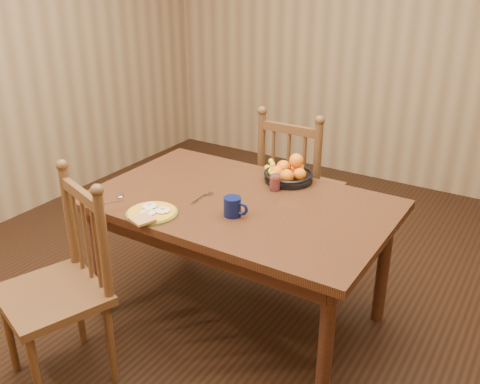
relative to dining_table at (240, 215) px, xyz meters
The scene contains 10 objects.
room 0.68m from the dining_table, ahead, with size 4.52×5.02×2.72m.
dining_table is the anchor object (origin of this frame).
chair_far 0.81m from the dining_table, 92.59° to the left, with size 0.48×0.46×1.06m.
chair_near 0.99m from the dining_table, 119.60° to the right, with size 0.59×0.58×1.04m.
breakfast_plate 0.49m from the dining_table, 126.81° to the right, with size 0.26×0.30×0.04m.
fork 0.22m from the dining_table, 156.92° to the right, with size 0.04×0.18×0.00m.
spoon 0.67m from the dining_table, 150.03° to the right, with size 0.07×0.15×0.01m.
coffee_mug 0.23m from the dining_table, 68.65° to the right, with size 0.13×0.09×0.10m.
juice_glass 0.27m from the dining_table, 67.43° to the left, with size 0.06×0.06×0.09m.
fruit_bowl 0.42m from the dining_table, 76.49° to the left, with size 0.32×0.29×0.17m.
Camera 1 is at (1.38, -2.21, 1.96)m, focal length 40.00 mm.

